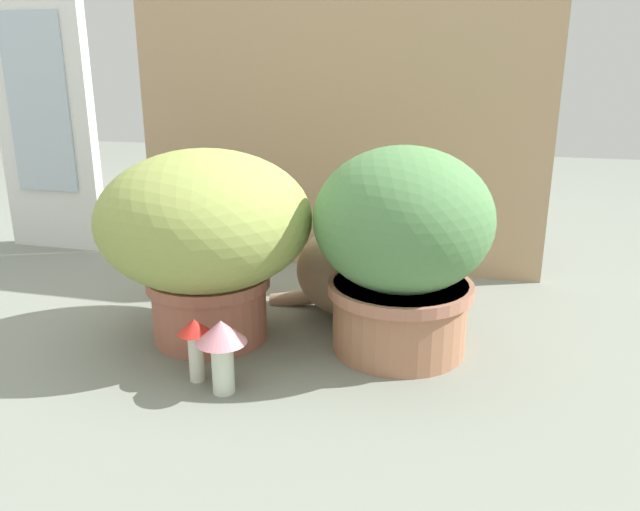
% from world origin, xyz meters
% --- Properties ---
extents(ground_plane, '(6.00, 6.00, 0.00)m').
position_xyz_m(ground_plane, '(0.00, 0.00, 0.00)').
color(ground_plane, gray).
extents(cardboard_backdrop, '(1.16, 0.03, 0.95)m').
position_xyz_m(cardboard_backdrop, '(-0.00, 0.56, 0.48)').
color(cardboard_backdrop, tan).
rests_on(cardboard_backdrop, ground).
extents(window_panel_white, '(0.32, 0.05, 0.82)m').
position_xyz_m(window_panel_white, '(-0.91, 0.53, 0.42)').
color(window_panel_white, white).
rests_on(window_panel_white, ground).
extents(grass_planter, '(0.44, 0.44, 0.41)m').
position_xyz_m(grass_planter, '(-0.15, 0.00, 0.24)').
color(grass_planter, '#AF644F').
rests_on(grass_planter, ground).
extents(leafy_planter, '(0.36, 0.36, 0.42)m').
position_xyz_m(leafy_planter, '(0.26, 0.04, 0.23)').
color(leafy_planter, '#AB7253').
rests_on(leafy_planter, ground).
extents(cat, '(0.38, 0.19, 0.32)m').
position_xyz_m(cat, '(0.14, 0.19, 0.12)').
color(cat, '#9F8266').
rests_on(cat, ground).
extents(mushroom_ornament_pink, '(0.09, 0.09, 0.14)m').
position_xyz_m(mushroom_ornament_pink, '(-0.03, -0.22, 0.10)').
color(mushroom_ornament_pink, silver).
rests_on(mushroom_ornament_pink, ground).
extents(mushroom_ornament_red, '(0.06, 0.06, 0.12)m').
position_xyz_m(mushroom_ornament_red, '(-0.09, -0.19, 0.09)').
color(mushroom_ornament_red, silver).
rests_on(mushroom_ornament_red, ground).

